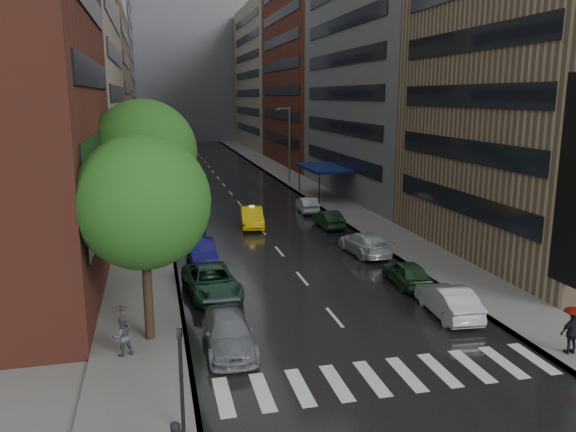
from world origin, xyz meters
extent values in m
plane|color=gray|center=(0.00, 0.00, 0.00)|extent=(220.00, 220.00, 0.00)
cube|color=black|center=(0.00, 50.00, 0.01)|extent=(14.00, 140.00, 0.01)
cube|color=gray|center=(-9.00, 50.00, 0.07)|extent=(4.00, 140.00, 0.15)
cube|color=gray|center=(9.00, 50.00, 0.07)|extent=(4.00, 140.00, 0.15)
cube|color=silver|center=(-6.10, -2.00, 0.01)|extent=(0.55, 2.80, 0.01)
cube|color=silver|center=(-4.70, -2.00, 0.01)|extent=(0.55, 2.80, 0.01)
cube|color=silver|center=(-3.30, -2.00, 0.01)|extent=(0.55, 2.80, 0.01)
cube|color=silver|center=(-1.90, -2.00, 0.01)|extent=(0.55, 2.80, 0.01)
cube|color=silver|center=(-0.50, -2.00, 0.01)|extent=(0.55, 2.80, 0.01)
cube|color=silver|center=(0.90, -2.00, 0.01)|extent=(0.55, 2.80, 0.01)
cube|color=silver|center=(2.30, -2.00, 0.01)|extent=(0.55, 2.80, 0.01)
cube|color=silver|center=(3.70, -2.00, 0.01)|extent=(0.55, 2.80, 0.01)
cube|color=silver|center=(5.10, -2.00, 0.01)|extent=(0.55, 2.80, 0.01)
cube|color=silver|center=(6.50, -2.00, 0.01)|extent=(0.55, 2.80, 0.01)
cube|color=maroon|center=(-15.00, 12.00, 13.00)|extent=(8.00, 20.00, 26.00)
cube|color=gray|center=(-15.00, 36.00, 17.00)|extent=(8.00, 28.00, 34.00)
cube|color=#937A5B|center=(-15.00, 64.00, 11.00)|extent=(8.00, 28.00, 22.00)
cube|color=slate|center=(-15.00, 94.00, 19.00)|extent=(8.00, 32.00, 38.00)
cube|color=#937A5B|center=(15.00, 12.00, 15.00)|extent=(8.00, 20.00, 30.00)
cube|color=slate|center=(15.00, 36.00, 12.00)|extent=(8.00, 28.00, 24.00)
cube|color=maroon|center=(15.00, 64.00, 18.00)|extent=(8.00, 28.00, 36.00)
cube|color=gray|center=(15.00, 94.00, 14.00)|extent=(8.00, 32.00, 28.00)
cube|color=black|center=(11.10, 2.00, 6.50)|extent=(0.30, 2.20, 10.00)
cube|color=slate|center=(0.00, 118.00, 16.00)|extent=(40.00, 14.00, 32.00)
cylinder|color=#382619|center=(-8.60, 3.36, 2.46)|extent=(0.40, 0.40, 4.91)
sphere|color=#1E5116|center=(-8.60, 3.36, 6.14)|extent=(5.61, 5.61, 5.61)
cylinder|color=#382619|center=(-8.60, 15.26, 2.82)|extent=(0.40, 0.40, 5.64)
sphere|color=#1E5116|center=(-8.60, 15.26, 7.04)|extent=(6.44, 6.44, 6.44)
cylinder|color=#382619|center=(-8.60, 32.51, 2.03)|extent=(0.40, 0.40, 4.06)
sphere|color=#1E5116|center=(-8.60, 32.51, 5.07)|extent=(4.64, 4.64, 4.64)
imported|color=yellow|center=(-0.55, 23.70, 0.80)|extent=(2.21, 5.03, 1.61)
imported|color=slate|center=(-5.40, 1.82, 0.71)|extent=(2.03, 4.92, 1.42)
imported|color=#1D402B|center=(-5.40, 8.48, 0.77)|extent=(3.07, 5.75, 1.54)
imported|color=#121150|center=(-5.40, 14.40, 0.75)|extent=(1.79, 4.64, 1.51)
imported|color=#10274A|center=(-5.40, 22.38, 0.79)|extent=(2.01, 4.68, 1.58)
imported|color=#10284E|center=(-5.40, 27.29, 0.71)|extent=(1.72, 4.17, 1.41)
imported|color=black|center=(-5.40, 34.75, 0.72)|extent=(2.63, 5.29, 1.44)
imported|color=#939397|center=(-5.40, 40.65, 0.77)|extent=(2.61, 5.49, 1.55)
imported|color=#AEAEB4|center=(5.40, 2.98, 0.77)|extent=(1.98, 4.76, 1.53)
imported|color=#1C3E21|center=(5.40, 7.53, 0.71)|extent=(1.86, 4.25, 1.43)
imported|color=silver|center=(5.40, 14.02, 0.75)|extent=(2.48, 5.34, 1.51)
imported|color=#17321F|center=(5.40, 22.04, 0.70)|extent=(1.61, 4.29, 1.40)
imported|color=silver|center=(5.40, 28.32, 0.70)|extent=(1.77, 4.33, 1.39)
imported|color=#46464B|center=(-9.66, 1.92, 0.97)|extent=(0.96, 0.86, 1.65)
imported|color=black|center=(-9.66, 1.92, 1.80)|extent=(0.96, 0.98, 0.88)
imported|color=black|center=(8.04, -2.20, 1.04)|extent=(1.06, 0.48, 1.79)
imported|color=#991B0B|center=(8.04, -2.20, 1.80)|extent=(0.82, 0.82, 0.72)
cylinder|color=black|center=(-7.60, -4.03, 1.75)|extent=(0.12, 0.12, 3.20)
imported|color=black|center=(-7.60, -4.03, 3.15)|extent=(0.18, 0.15, 0.90)
cylinder|color=gray|center=(-7.80, 30.00, 4.65)|extent=(0.18, 0.18, 9.00)
cube|color=gray|center=(-6.40, 30.00, 8.85)|extent=(0.50, 0.22, 0.16)
cylinder|color=gray|center=(7.80, 45.00, 4.65)|extent=(0.18, 0.18, 9.00)
cube|color=gray|center=(6.40, 45.00, 8.85)|extent=(0.50, 0.22, 0.16)
cube|color=navy|center=(9.00, 35.00, 3.15)|extent=(4.00, 8.00, 0.25)
cylinder|color=black|center=(7.40, 31.20, 1.65)|extent=(0.12, 0.12, 3.00)
cylinder|color=black|center=(7.40, 38.80, 1.65)|extent=(0.12, 0.12, 3.00)
camera|label=1|loc=(-8.12, -20.06, 10.43)|focal=35.00mm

